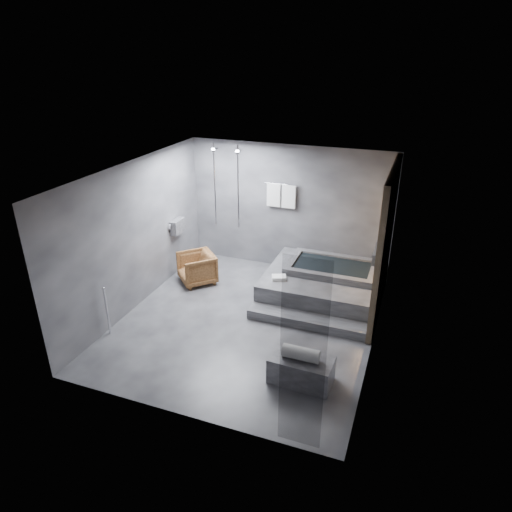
% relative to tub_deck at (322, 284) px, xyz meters
% --- Properties ---
extents(room, '(5.00, 5.04, 2.82)m').
position_rel_tub_deck_xyz_m(room, '(-0.65, -1.21, 1.48)').
color(room, '#2D2D30').
rests_on(room, ground).
extents(tub_deck, '(2.20, 2.00, 0.50)m').
position_rel_tub_deck_xyz_m(tub_deck, '(0.00, 0.00, 0.00)').
color(tub_deck, '#323235').
rests_on(tub_deck, ground).
extents(tub_step, '(2.20, 0.36, 0.18)m').
position_rel_tub_deck_xyz_m(tub_step, '(0.00, -1.18, -0.16)').
color(tub_step, '#323235').
rests_on(tub_step, ground).
extents(concrete_bench, '(0.96, 0.55, 0.42)m').
position_rel_tub_deck_xyz_m(concrete_bench, '(0.31, -2.70, -0.04)').
color(concrete_bench, '#343436').
rests_on(concrete_bench, ground).
extents(driftwood_chair, '(1.01, 1.01, 0.66)m').
position_rel_tub_deck_xyz_m(driftwood_chair, '(-2.64, -0.36, 0.08)').
color(driftwood_chair, '#422510').
rests_on(driftwood_chair, ground).
extents(rolled_towel, '(0.56, 0.20, 0.20)m').
position_rel_tub_deck_xyz_m(rolled_towel, '(0.29, -2.72, 0.27)').
color(rolled_towel, silver).
rests_on(rolled_towel, concrete_bench).
extents(deck_towel, '(0.33, 0.29, 0.07)m').
position_rel_tub_deck_xyz_m(deck_towel, '(-0.74, -0.55, 0.29)').
color(deck_towel, white).
rests_on(deck_towel, tub_deck).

